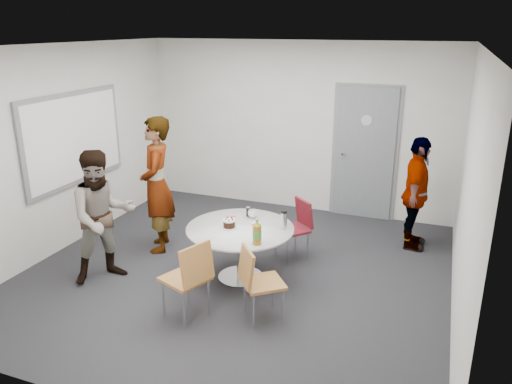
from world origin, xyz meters
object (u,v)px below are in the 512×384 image
at_px(chair_near_right, 256,277).
at_px(chair_far, 297,223).
at_px(person_main, 157,185).
at_px(whiteboard, 75,139).
at_px(table, 242,235).
at_px(chair_near_left, 190,274).
at_px(person_left, 103,217).
at_px(person_right, 416,194).
at_px(door, 365,154).

relative_size(chair_near_right, chair_far, 1.03).
bearing_deg(person_main, chair_near_right, 30.45).
xyz_separation_m(whiteboard, table, (2.58, -0.33, -0.88)).
xyz_separation_m(table, chair_near_left, (-0.15, -1.00, -0.04)).
height_order(chair_near_right, person_main, person_main).
bearing_deg(whiteboard, chair_near_right, -19.86).
height_order(chair_near_right, person_left, person_left).
bearing_deg(whiteboard, chair_far, 8.84).
distance_m(whiteboard, person_left, 1.54).
distance_m(chair_far, person_main, 1.92).
height_order(whiteboard, person_left, whiteboard).
height_order(whiteboard, table, whiteboard).
bearing_deg(table, chair_near_left, -98.47).
height_order(person_left, person_right, person_left).
distance_m(door, whiteboard, 4.25).
bearing_deg(chair_near_left, table, 12.67).
bearing_deg(person_main, person_left, -35.34).
bearing_deg(door, person_left, -128.11).
bearing_deg(chair_near_right, person_main, -161.15).
height_order(chair_near_left, chair_near_right, chair_near_left).
relative_size(whiteboard, table, 1.50).
bearing_deg(person_right, door, 42.05).
height_order(table, chair_near_right, table).
relative_size(table, person_right, 0.82).
height_order(table, person_left, person_left).
xyz_separation_m(table, person_main, (-1.38, 0.40, 0.34)).
distance_m(chair_far, person_left, 2.41).
xyz_separation_m(table, person_left, (-1.52, -0.56, 0.22)).
xyz_separation_m(table, chair_far, (0.44, 0.80, -0.10)).
relative_size(table, chair_near_right, 1.56).
bearing_deg(chair_near_left, person_right, -15.34).
relative_size(whiteboard, chair_near_left, 2.19).
bearing_deg(chair_far, person_right, -106.20).
bearing_deg(door, person_main, -136.81).
distance_m(chair_near_left, chair_near_right, 0.67).
xyz_separation_m(chair_near_right, person_left, (-1.99, 0.21, 0.30)).
bearing_deg(person_main, chair_far, 75.19).
bearing_deg(person_left, chair_far, -16.26).
bearing_deg(door, chair_near_right, -98.40).
xyz_separation_m(whiteboard, person_right, (4.41, 1.34, -0.68)).
distance_m(door, person_right, 1.30).
height_order(whiteboard, chair_far, whiteboard).
distance_m(chair_near_left, person_left, 1.46).
xyz_separation_m(chair_near_left, chair_far, (0.59, 1.81, -0.05)).
height_order(table, chair_near_left, table).
relative_size(table, chair_near_left, 1.46).
distance_m(table, chair_far, 0.92).
bearing_deg(person_left, table, -30.79).
bearing_deg(person_right, chair_near_right, 151.16).
height_order(door, chair_near_left, door).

